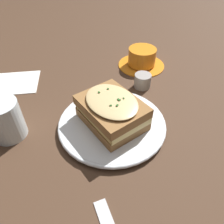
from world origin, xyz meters
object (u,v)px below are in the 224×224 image
Objects in this scene: condiment_pot at (143,81)px; water_glass at (5,120)px; dinner_plate at (112,124)px; teacup_with_saucer at (142,58)px; sandwich at (112,111)px; napkin at (13,83)px.

water_glass is at bearing -150.76° from condiment_pot.
teacup_with_saucer reaches higher than dinner_plate.
dinner_plate is at bearing 75.34° from sandwich.
dinner_plate is 0.30m from teacup_with_saucer.
sandwich is 3.86× the size of condiment_pot.
dinner_plate is 0.04m from sandwich.
napkin is at bearing 147.63° from dinner_plate.
napkin is at bearing 176.38° from condiment_pot.
water_glass reaches higher than teacup_with_saucer.
sandwich is 2.03× the size of water_glass.
napkin is at bearing 106.22° from water_glass.
napkin is (-0.40, -0.10, -0.02)m from teacup_with_saucer.
teacup_with_saucer reaches higher than condiment_pot.
water_glass is (-0.23, -0.02, -0.01)m from sandwich.
dinner_plate is 2.79× the size of water_glass.
dinner_plate is at bearing -32.37° from napkin.
sandwich is at bearing 4.59° from water_glass.
teacup_with_saucer is at bearing 84.23° from condiment_pot.
water_glass is 1.90× the size of condiment_pot.
condiment_pot reaches higher than napkin.
napkin is (-0.29, 0.19, -0.05)m from sandwich.
sandwich is 0.35m from napkin.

